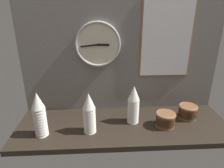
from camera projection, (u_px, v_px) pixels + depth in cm
name	position (u px, v px, depth cm)	size (l,w,h in cm)	color
ground_plane	(123.00, 125.00, 154.28)	(160.00, 56.00, 4.00)	black
wall_tiled_back	(121.00, 48.00, 158.78)	(160.00, 3.00, 105.00)	slate
cup_stack_center_right	(133.00, 104.00, 149.85)	(8.92, 8.92, 30.07)	white
cup_stack_far_left	(39.00, 115.00, 133.86)	(8.92, 8.92, 32.14)	white
cup_stack_center_left	(89.00, 113.00, 137.84)	(8.92, 8.92, 30.07)	white
bowl_stack_far_right	(188.00, 111.00, 158.43)	(14.56, 14.56, 10.91)	brown
bowl_stack_right	(165.00, 119.00, 147.74)	(14.56, 14.56, 10.91)	brown
wall_clock	(98.00, 45.00, 153.65)	(35.40, 2.70, 35.40)	beige
menu_board	(167.00, 39.00, 155.83)	(41.31, 1.32, 62.19)	olive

